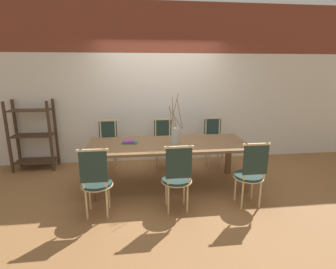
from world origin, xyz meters
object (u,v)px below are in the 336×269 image
Objects in this scene: chair_far_center at (214,141)px; vase_centerpiece at (175,135)px; dining_table at (168,148)px; chair_near_center at (250,173)px; shelving_rack at (33,136)px; book_stack at (130,142)px.

vase_centerpiece is (-0.93, -0.89, 0.38)m from chair_far_center.
dining_table is 2.66× the size of chair_near_center.
vase_centerpiece reaches higher than chair_near_center.
vase_centerpiece is at bearing 141.41° from chair_near_center.
chair_near_center is 1.66m from chair_far_center.
chair_far_center is at bearing -4.15° from shelving_rack.
dining_table is at bearing 38.85° from chair_far_center.
chair_far_center is at bearing 38.85° from dining_table.
chair_far_center is 3.55× the size of book_stack.
shelving_rack is at bearing 156.55° from dining_table.
shelving_rack is at bearing 156.31° from vase_centerpiece.
book_stack is (-1.70, 0.93, 0.24)m from chair_near_center.
vase_centerpiece is at bearing 43.72° from chair_far_center.
book_stack reaches higher than dining_table.
dining_table is at bearing -23.45° from shelving_rack.
dining_table is 2.73m from shelving_rack.
chair_far_center is 1.34m from vase_centerpiece.
book_stack is (-0.73, 0.16, -0.14)m from vase_centerpiece.
shelving_rack is (-2.61, 1.14, -0.22)m from vase_centerpiece.
chair_near_center reaches higher than dining_table.
chair_far_center is 1.18× the size of vase_centerpiece.
vase_centerpiece is at bearing -12.24° from book_stack.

